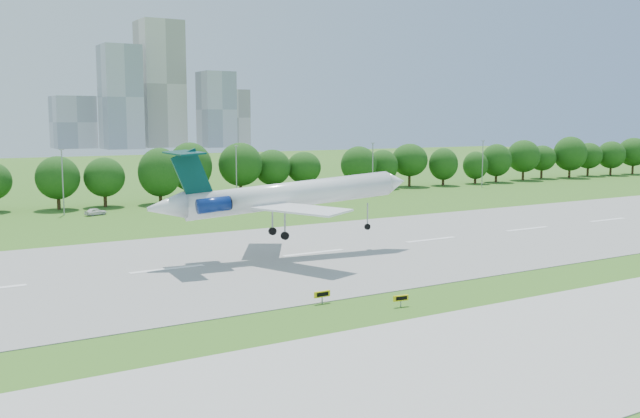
% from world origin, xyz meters
% --- Properties ---
extents(ground, '(600.00, 600.00, 0.00)m').
position_xyz_m(ground, '(0.00, 0.00, 0.00)').
color(ground, '#35681B').
rests_on(ground, ground).
extents(runway, '(400.00, 45.00, 0.08)m').
position_xyz_m(runway, '(0.00, 25.00, 0.04)').
color(runway, gray).
rests_on(runway, ground).
extents(taxiway, '(400.00, 23.00, 0.08)m').
position_xyz_m(taxiway, '(0.00, -18.00, 0.04)').
color(taxiway, '#ADADA8').
rests_on(taxiway, ground).
extents(tree_line, '(288.40, 8.40, 10.40)m').
position_xyz_m(tree_line, '(0.00, 92.00, 6.19)').
color(tree_line, '#382314').
rests_on(tree_line, ground).
extents(light_poles, '(175.90, 0.25, 12.19)m').
position_xyz_m(light_poles, '(-2.50, 82.00, 6.34)').
color(light_poles, gray).
rests_on(light_poles, ground).
extents(skyline, '(127.00, 52.00, 80.00)m').
position_xyz_m(skyline, '(100.16, 390.61, 30.46)').
color(skyline, '#B2B2B7').
rests_on(skyline, ground).
extents(airliner, '(35.86, 25.95, 11.61)m').
position_xyz_m(airliner, '(-5.00, 25.16, 7.99)').
color(airliner, white).
rests_on(airliner, ground).
extents(taxi_sign_left, '(1.58, 0.41, 1.11)m').
position_xyz_m(taxi_sign_left, '(-6.76, -2.52, 0.82)').
color(taxi_sign_left, gray).
rests_on(taxi_sign_left, ground).
extents(taxi_sign_centre, '(1.73, 0.24, 1.22)m').
position_xyz_m(taxi_sign_centre, '(-12.48, 2.35, 0.90)').
color(taxi_sign_centre, gray).
rests_on(taxi_sign_centre, ground).
extents(service_vehicle_b, '(4.31, 2.81, 1.36)m').
position_xyz_m(service_vehicle_b, '(-15.19, 78.28, 0.68)').
color(service_vehicle_b, white).
rests_on(service_vehicle_b, ground).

